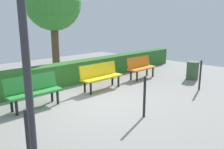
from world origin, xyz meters
The scene contains 10 objects.
ground_plane centered at (0.00, 0.00, 0.00)m, with size 16.09×16.09×0.00m, color gray.
bench_orange centered at (-3.31, -0.74, 0.48)m, with size 1.36×0.48×0.86m.
bench_yellow centered at (-1.11, -0.76, 0.48)m, with size 1.56×0.48×0.86m.
bench_green centered at (1.27, -0.80, 0.48)m, with size 1.44×0.51×0.86m.
hedge_row centered at (-1.01, -2.09, 0.40)m, with size 12.09×0.57×0.79m, color #2D6B28.
tree_near centered at (-1.23, -3.61, 2.96)m, with size 2.26×2.26×4.12m.
railing_post_near centered at (-3.33, 1.67, 0.50)m, with size 0.06×0.06×1.00m, color black.
railing_post_mid centered at (-0.22, 1.67, 0.50)m, with size 0.06×0.06×1.00m, color black.
railing_post_far centered at (2.65, 1.67, 0.50)m, with size 0.06×0.06×1.00m, color black.
trash_bin centered at (-4.57, 0.85, 0.35)m, with size 0.46×0.46×0.71m, color #385938.
Camera 1 is at (3.98, 4.65, 2.21)m, focal length 36.64 mm.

